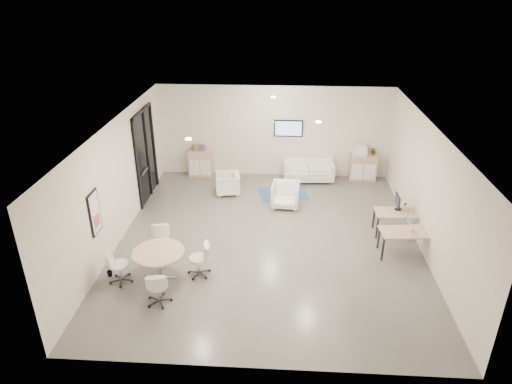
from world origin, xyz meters
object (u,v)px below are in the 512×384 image
object	(u,v)px
desk_rear	(399,214)
sideboard_right	(363,167)
armchair_right	(285,194)
round_table	(159,255)
desk_front	(407,234)
sideboard_left	(201,163)
armchair_left	(228,182)
loveseat	(308,171)

from	to	relation	value
desk_rear	sideboard_right	bearing A→B (deg)	94.51
armchair_right	round_table	xyz separation A→B (m)	(-2.93, -3.90, 0.23)
armchair_right	desk_front	world-z (taller)	armchair_right
sideboard_right	armchair_right	xyz separation A→B (m)	(-2.68, -2.23, -0.04)
sideboard_left	armchair_left	xyz separation A→B (m)	(1.12, -1.42, -0.08)
armchair_left	round_table	bearing A→B (deg)	-21.38
sideboard_right	desk_rear	bearing A→B (deg)	-83.54
loveseat	armchair_left	xyz separation A→B (m)	(-2.67, -1.23, 0.04)
sideboard_right	armchair_left	bearing A→B (deg)	-162.84
armchair_right	round_table	distance (m)	4.89
desk_front	armchair_left	bearing A→B (deg)	140.37
sideboard_left	armchair_left	bearing A→B (deg)	-51.65
sideboard_left	armchair_right	xyz separation A→B (m)	(3.01, -2.24, -0.05)
loveseat	desk_rear	world-z (taller)	loveseat
loveseat	desk_rear	distance (m)	4.22
sideboard_right	desk_front	distance (m)	4.80
desk_rear	desk_front	bearing A→B (deg)	-93.73
sideboard_left	round_table	xyz separation A→B (m)	(0.08, -6.14, 0.18)
sideboard_right	desk_rear	distance (m)	3.72
sideboard_right	round_table	world-z (taller)	sideboard_right
armchair_right	sideboard_right	bearing A→B (deg)	44.71
loveseat	round_table	distance (m)	7.03
sideboard_left	round_table	size ratio (longest dim) A/B	0.78
desk_rear	round_table	distance (m)	6.50
armchair_right	desk_rear	world-z (taller)	armchair_right
round_table	loveseat	bearing A→B (deg)	58.06
sideboard_right	armchair_left	world-z (taller)	sideboard_right
sideboard_left	armchair_right	world-z (taller)	sideboard_left
armchair_left	round_table	xyz separation A→B (m)	(-1.04, -4.72, 0.26)
desk_rear	round_table	bearing A→B (deg)	-159.92
sideboard_right	desk_front	size ratio (longest dim) A/B	0.66
sideboard_left	loveseat	size ratio (longest dim) A/B	0.54
sideboard_left	loveseat	xyz separation A→B (m)	(3.80, -0.19, -0.12)
armchair_left	armchair_right	bearing A→B (deg)	57.56
loveseat	desk_rear	size ratio (longest dim) A/B	1.33
desk_front	sideboard_right	bearing A→B (deg)	89.18
sideboard_right	armchair_left	distance (m)	4.78
armchair_left	armchair_right	distance (m)	2.06
sideboard_right	desk_front	world-z (taller)	sideboard_right
loveseat	armchair_right	xyz separation A→B (m)	(-0.78, -2.05, 0.08)
desk_rear	armchair_right	bearing A→B (deg)	152.70
desk_front	sideboard_left	bearing A→B (deg)	136.35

